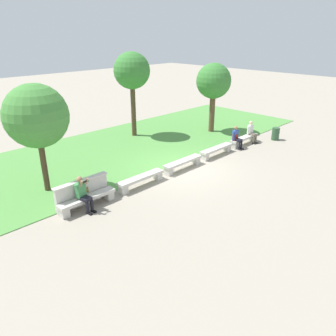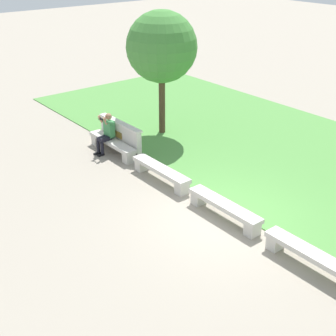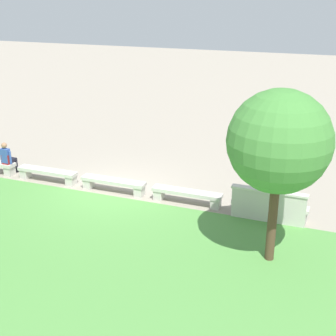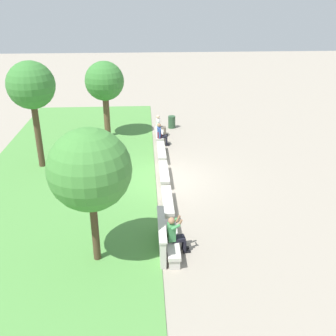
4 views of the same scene
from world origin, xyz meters
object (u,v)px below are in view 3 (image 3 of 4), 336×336
tree_behind_wall (279,142)px  bench_mid (113,183)px  person_photographer (278,194)px  backpack (7,159)px  person_distant (8,157)px  bench_main (270,207)px  bench_near (187,195)px  bench_far (47,173)px

tree_behind_wall → bench_mid: bearing=-23.2°
person_photographer → backpack: person_photographer is taller
bench_mid → person_distant: (4.32, -0.07, 0.36)m
bench_main → bench_near: (2.61, 0.00, 0.00)m
bench_far → person_distant: 1.76m
person_photographer → person_distant: size_ratio=1.05×
bench_main → bench_far: size_ratio=1.00×
bench_mid → backpack: size_ratio=5.30×
bench_main → tree_behind_wall: (-0.40, 2.41, 2.80)m
bench_near → person_distant: (6.93, -0.07, 0.36)m
person_photographer → backpack: size_ratio=3.08×
person_distant → tree_behind_wall: (-9.94, 2.47, 2.44)m
bench_main → person_photographer: bearing=-158.3°
bench_far → person_photographer: bearing=-179.5°
bench_mid → tree_behind_wall: bearing=156.8°
person_distant → bench_far: bearing=177.8°
bench_far → tree_behind_wall: tree_behind_wall is taller
person_photographer → person_distant: 9.73m
bench_far → person_distant: bearing=-2.2°
bench_main → person_distant: size_ratio=1.80×
tree_behind_wall → person_photographer: bearing=-85.2°
bench_near → bench_far: same height
bench_near → backpack: (6.91, 0.02, 0.32)m
person_distant → tree_behind_wall: 10.53m
person_photographer → person_distant: bearing=0.1°
bench_main → bench_far: (7.82, 0.00, 0.00)m
bench_mid → person_distant: person_distant is taller
person_distant → backpack: bearing=100.2°
person_distant → bench_mid: bearing=179.1°
bench_main → backpack: bearing=0.1°
bench_far → person_photographer: person_photographer is taller
bench_main → bench_mid: size_ratio=1.00×
backpack → bench_mid: bearing=-179.7°
bench_near → tree_behind_wall: 4.76m
bench_main → bench_far: same height
bench_mid → tree_behind_wall: 6.72m
person_distant → tree_behind_wall: tree_behind_wall is taller
bench_far → person_photographer: size_ratio=1.72×
bench_near → person_photographer: bearing=-178.4°
backpack → bench_far: bearing=-179.2°
bench_near → bench_main: bearing=180.0°
bench_main → person_distant: person_distant is taller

